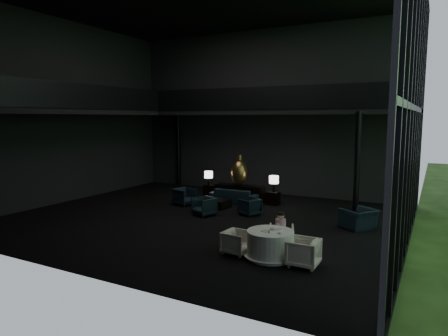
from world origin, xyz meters
The scene contains 34 objects.
floor centered at (0.00, 0.00, 0.00)m, with size 14.00×12.00×0.02m, color black.
wall_back centered at (0.00, 6.00, 4.00)m, with size 14.00×0.04×8.00m, color black.
wall_front centered at (0.00, -6.00, 4.00)m, with size 14.00×0.04×8.00m, color black.
wall_left centered at (-7.00, 0.00, 4.00)m, with size 0.04×12.00×8.00m, color black.
curtain_wall centered at (6.95, 0.00, 4.00)m, with size 0.20×12.00×8.00m, color black, non-canonical shape.
mezzanine_left centered at (-6.00, 0.00, 4.00)m, with size 2.00×12.00×0.25m, color black.
mezzanine_back centered at (1.00, 5.00, 4.00)m, with size 12.00×2.00×0.25m, color black.
railing_left centered at (-5.00, 0.00, 4.60)m, with size 0.06×12.00×1.00m, color black.
railing_back centered at (1.00, 4.00, 4.60)m, with size 12.00×0.06×1.00m, color black.
column_nw centered at (-5.00, 5.70, 2.00)m, with size 0.24×0.24×4.00m, color black.
column_ne centered at (4.80, 4.00, 2.00)m, with size 0.24×0.24×4.00m, color black.
console centered at (-0.18, 3.54, 0.36)m, with size 2.29×0.52×0.73m, color black.
bronze_urn centered at (-0.18, 3.49, 1.32)m, with size 0.74×0.74×1.38m.
side_table_left centered at (-1.78, 3.69, 0.30)m, with size 0.55×0.55×0.61m, color black.
table_lamp_left centered at (-1.78, 3.50, 1.07)m, with size 0.39×0.39×0.65m.
side_table_right centered at (1.42, 3.57, 0.28)m, with size 0.51×0.51×0.56m, color black.
table_lamp_right centered at (1.42, 3.64, 1.05)m, with size 0.41×0.41×0.69m.
sofa centered at (-0.19, 3.09, 0.44)m, with size 2.26×0.66×0.88m, color black.
lounge_armchair_west centered at (-1.93, 1.68, 0.42)m, with size 0.82×0.76×0.84m, color black.
lounge_armchair_east centered at (1.31, 1.35, 0.33)m, with size 0.65×0.61×0.67m, color black.
lounge_armchair_south centered at (-0.21, 0.48, 0.39)m, with size 0.76×0.71×0.78m, color black.
window_armchair centered at (5.37, 1.32, 0.45)m, with size 1.04×0.68×0.91m, color black.
coffee_table centered at (-0.34, 1.88, 0.18)m, with size 0.80×0.80×0.35m, color black.
dining_table centered at (3.79, -2.75, 0.33)m, with size 1.42×1.42×0.75m.
dining_chair_north centered at (3.73, -1.74, 0.33)m, with size 0.64×0.60×0.66m, color #B9B19F.
dining_chair_east centered at (4.74, -2.90, 0.39)m, with size 0.76×0.71×0.78m, color #B8B19A.
dining_chair_west centered at (2.84, -2.86, 0.32)m, with size 0.63×0.59×0.65m, color beige.
child centered at (3.75, -1.87, 0.77)m, with size 0.30×0.30×0.64m.
plate_a centered at (3.68, -2.85, 0.76)m, with size 0.25×0.25×0.02m, color white.
plate_b centered at (3.92, -2.53, 0.76)m, with size 0.21×0.21×0.01m, color white.
saucer centered at (4.09, -2.86, 0.76)m, with size 0.15×0.15×0.01m, color white.
coffee_cup centered at (4.11, -2.93, 0.79)m, with size 0.07×0.07×0.06m, color white.
cereal_bowl centered at (3.80, -2.63, 0.79)m, with size 0.16×0.16×0.08m, color white.
cream_pot centered at (3.83, -2.98, 0.79)m, with size 0.06×0.06×0.07m, color #99999E.
Camera 1 is at (7.56, -12.44, 3.74)m, focal length 32.00 mm.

